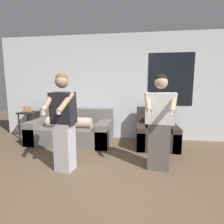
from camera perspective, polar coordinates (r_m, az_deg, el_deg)
name	(u,v)px	position (r m, az deg, el deg)	size (l,w,h in m)	color
ground_plane	(100,203)	(2.35, -3.87, -27.59)	(14.00, 14.00, 0.00)	brown
wall_back	(121,87)	(4.63, 3.05, 8.03)	(6.56, 0.07, 2.70)	silver
couch	(72,130)	(4.50, -12.91, -5.89)	(1.96, 1.00, 0.81)	slate
armchair	(156,133)	(4.22, 14.24, -6.81)	(0.91, 0.90, 0.88)	#332823
side_table	(29,116)	(5.22, -25.34, -1.20)	(0.45, 0.48, 0.85)	black
person_left	(63,122)	(2.92, -15.59, -3.20)	(0.44, 0.51, 1.59)	#B2B2B7
person_right	(159,123)	(2.96, 15.24, -3.58)	(0.52, 0.50, 1.58)	#56514C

